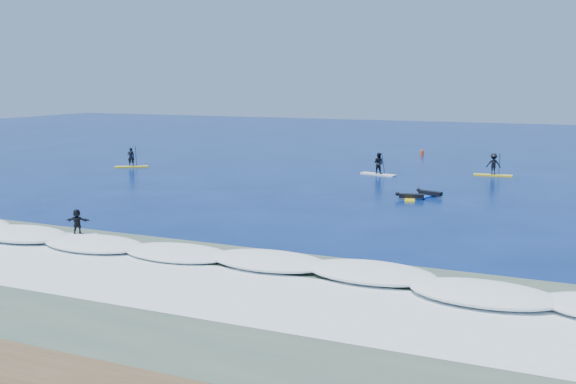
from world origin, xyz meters
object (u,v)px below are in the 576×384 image
at_px(prone_paddler_near, 410,197).
at_px(prone_paddler_far, 429,194).
at_px(sup_paddler_center, 378,165).
at_px(wave_surfer, 77,224).
at_px(marker_buoy, 422,153).
at_px(sup_paddler_right, 493,166).
at_px(sup_paddler_left, 131,160).

xyz_separation_m(prone_paddler_near, prone_paddler_far, (0.85, 1.49, -0.00)).
bearing_deg(prone_paddler_far, sup_paddler_center, 52.81).
height_order(prone_paddler_far, wave_surfer, wave_surfer).
distance_m(prone_paddler_near, marker_buoy, 22.50).
bearing_deg(prone_paddler_near, sup_paddler_right, -29.73).
bearing_deg(sup_paddler_right, prone_paddler_near, -110.52).
bearing_deg(sup_paddler_center, sup_paddler_left, -154.73).
height_order(sup_paddler_right, prone_paddler_near, sup_paddler_right).
bearing_deg(wave_surfer, prone_paddler_far, 35.08).
relative_size(sup_paddler_right, marker_buoy, 3.71).
bearing_deg(sup_paddler_right, wave_surfer, -122.60).
bearing_deg(marker_buoy, sup_paddler_right, -54.30).
relative_size(sup_paddler_left, marker_buoy, 3.43).
distance_m(sup_paddler_left, prone_paddler_far, 25.13).
bearing_deg(prone_paddler_near, wave_surfer, 130.43).
bearing_deg(marker_buoy, sup_paddler_left, -139.94).
bearing_deg(sup_paddler_left, wave_surfer, -91.49).
bearing_deg(sup_paddler_center, wave_surfer, -91.74).
bearing_deg(sup_paddler_left, sup_paddler_center, -21.88).
relative_size(wave_surfer, marker_buoy, 2.32).
bearing_deg(sup_paddler_left, sup_paddler_right, -19.10).
bearing_deg(sup_paddler_right, sup_paddler_left, -170.20).
bearing_deg(sup_paddler_center, prone_paddler_far, -40.66).
distance_m(sup_paddler_center, marker_buoy, 13.22).
distance_m(wave_surfer, marker_buoy, 38.41).
distance_m(sup_paddler_left, prone_paddler_near, 24.57).
distance_m(sup_paddler_center, wave_surfer, 25.45).
bearing_deg(wave_surfer, sup_paddler_center, 54.91).
height_order(sup_paddler_center, wave_surfer, sup_paddler_center).
bearing_deg(prone_paddler_far, sup_paddler_left, 99.36).
height_order(sup_paddler_left, sup_paddler_right, sup_paddler_right).
relative_size(sup_paddler_center, sup_paddler_right, 1.02).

